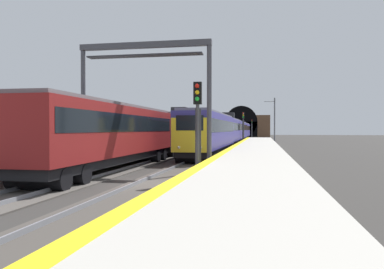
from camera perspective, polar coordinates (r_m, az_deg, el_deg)
ground_plane at (r=17.45m, az=-5.60°, el=-7.60°), size 320.00×320.00×0.00m
platform_right at (r=16.71m, az=8.47°, el=-6.27°), size 112.00×4.41×0.99m
platform_right_edge_strip at (r=16.85m, az=1.78°, el=-4.50°), size 112.00×0.50×0.01m
track_main_line at (r=17.44m, az=-5.60°, el=-7.47°), size 160.00×2.74×0.21m
track_adjacent_line at (r=19.07m, az=-18.10°, el=-6.80°), size 160.00×3.18×0.21m
train_main_approaching at (r=63.96m, az=6.31°, el=0.61°), size 76.67×3.08×4.98m
train_adjacent_platform at (r=32.68m, az=-5.53°, el=0.50°), size 37.59×2.89×5.00m
railway_signal_near at (r=17.57m, az=0.87°, el=1.97°), size 0.39×0.38×4.77m
railway_signal_mid at (r=59.98m, az=7.79°, el=1.41°), size 0.39×0.38×5.30m
railway_signal_far at (r=110.10m, az=9.09°, el=1.15°), size 0.39×0.38×5.41m
overhead_signal_gantry at (r=22.88m, az=-7.28°, el=8.82°), size 0.70×8.15×7.76m
tunnel_portal at (r=128.18m, az=7.53°, el=1.30°), size 2.28×19.10×10.69m
catenary_mast_near at (r=63.45m, az=12.41°, el=2.06°), size 0.22×1.80×7.76m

